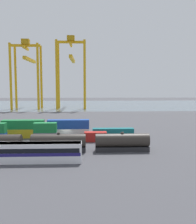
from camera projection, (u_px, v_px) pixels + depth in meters
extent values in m
plane|color=#424247|center=(74.00, 120.00, 114.62)|extent=(420.00, 420.00, 0.00)
cube|color=slate|center=(80.00, 105.00, 206.36)|extent=(400.00, 110.00, 0.01)
cube|color=silver|center=(35.00, 152.00, 51.37)|extent=(18.41, 3.10, 3.90)
cube|color=navy|center=(35.00, 153.00, 51.38)|extent=(18.04, 3.14, 0.64)
cube|color=black|center=(35.00, 149.00, 51.30)|extent=(17.67, 3.13, 0.90)
cube|color=slate|center=(35.00, 144.00, 51.19)|extent=(18.22, 2.85, 0.36)
cube|color=#232326|center=(59.00, 149.00, 59.62)|extent=(12.37, 2.50, 1.10)
cylinder|color=#2D2823|center=(59.00, 141.00, 59.42)|extent=(12.37, 2.99, 2.99)
cylinder|color=#2D2823|center=(58.00, 133.00, 59.25)|extent=(0.70, 0.70, 0.36)
cube|color=#232326|center=(122.00, 149.00, 60.23)|extent=(12.37, 2.50, 1.10)
cylinder|color=#2D2823|center=(122.00, 140.00, 60.03)|extent=(12.37, 2.99, 2.99)
cylinder|color=#2D2823|center=(122.00, 133.00, 59.86)|extent=(0.70, 0.70, 0.36)
cube|color=slate|center=(45.00, 137.00, 70.02)|extent=(6.04, 2.44, 2.60)
cube|color=#197538|center=(45.00, 128.00, 69.76)|extent=(6.04, 2.44, 2.60)
cube|color=#AD211C|center=(95.00, 137.00, 70.58)|extent=(6.04, 2.44, 2.60)
cube|color=gold|center=(23.00, 133.00, 75.59)|extent=(12.10, 2.44, 2.60)
cube|color=#197538|center=(23.00, 124.00, 75.33)|extent=(12.10, 2.44, 2.60)
cube|color=silver|center=(69.00, 133.00, 76.14)|extent=(12.10, 2.44, 2.60)
cube|color=#1C4299|center=(68.00, 124.00, 75.88)|extent=(12.10, 2.44, 2.60)
cube|color=#146066|center=(113.00, 133.00, 76.68)|extent=(12.10, 2.44, 2.60)
cylinder|color=gold|center=(11.00, 77.00, 161.63)|extent=(1.50, 1.50, 41.41)
cylinder|color=gold|center=(38.00, 77.00, 162.34)|extent=(1.50, 1.50, 41.41)
cylinder|color=gold|center=(16.00, 77.00, 173.06)|extent=(1.50, 1.50, 41.41)
cylinder|color=gold|center=(41.00, 77.00, 173.77)|extent=(1.50, 1.50, 41.41)
cube|color=gold|center=(26.00, 45.00, 165.68)|extent=(18.54, 1.20, 1.60)
cube|color=gold|center=(26.00, 48.00, 165.84)|extent=(1.20, 13.10, 1.60)
cube|color=gold|center=(30.00, 60.00, 177.89)|extent=(2.00, 32.75, 2.00)
cube|color=#A77A10|center=(25.00, 42.00, 165.44)|extent=(4.80, 4.00, 3.20)
cylinder|color=gold|center=(57.00, 75.00, 163.34)|extent=(1.50, 1.50, 43.75)
cylinder|color=gold|center=(85.00, 75.00, 164.07)|extent=(1.50, 1.50, 43.75)
cylinder|color=gold|center=(58.00, 75.00, 173.49)|extent=(1.50, 1.50, 43.75)
cylinder|color=gold|center=(85.00, 75.00, 174.23)|extent=(1.50, 1.50, 43.75)
cube|color=gold|center=(71.00, 42.00, 166.65)|extent=(19.16, 1.20, 1.60)
cube|color=gold|center=(71.00, 45.00, 166.81)|extent=(1.20, 11.82, 1.60)
cube|color=gold|center=(72.00, 59.00, 181.59)|extent=(2.00, 40.19, 2.00)
cube|color=#A77A10|center=(71.00, 38.00, 166.40)|extent=(4.80, 4.00, 3.20)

